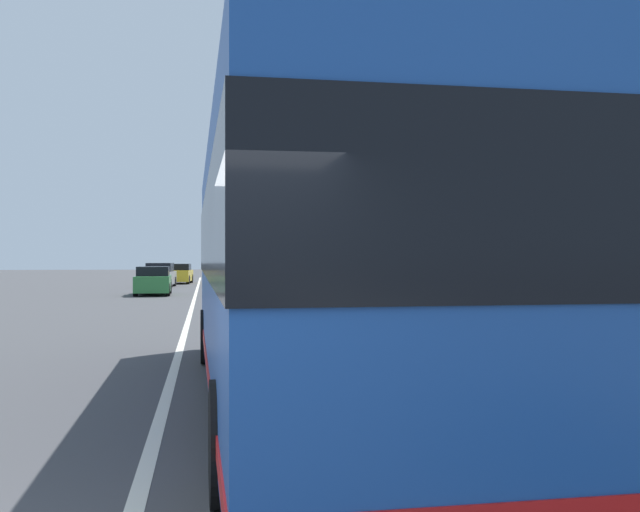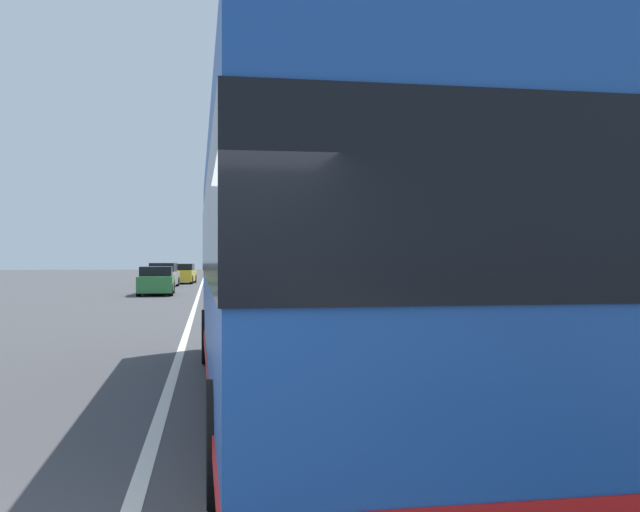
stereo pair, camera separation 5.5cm
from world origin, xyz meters
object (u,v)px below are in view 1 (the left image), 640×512
Objects in this scene: car_far_distant at (160,276)px; roadside_tree_mid_block at (415,139)px; roadside_tree_far_block at (388,184)px; utility_pole at (460,158)px; car_side_street at (178,274)px; coach_bus at (300,260)px; car_behind_bus at (153,281)px.

car_far_distant is 30.90m from roadside_tree_mid_block.
roadside_tree_mid_block is at bearing 174.45° from roadside_tree_far_block.
utility_pole is at bearing 20.48° from car_far_distant.
roadside_tree_far_block reaches higher than car_side_street.
roadside_tree_mid_block is (-29.41, -8.44, 4.34)m from car_far_distant.
car_far_distant is at bearing 5.44° from coach_bus.
roadside_tree_far_block is (-25.07, -8.87, 3.60)m from car_far_distant.
utility_pole is (-37.19, -8.21, 3.70)m from car_side_street.
utility_pole is (-1.50, -0.71, -0.68)m from roadside_tree_mid_block.
coach_bus reaches higher than car_far_distant.
coach_bus is 13.84m from roadside_tree_far_block.
coach_bus is 9.98m from roadside_tree_mid_block.
roadside_tree_far_block is 0.64× the size of utility_pole.
car_far_distant is at bearing -179.50° from car_behind_bus.
coach_bus reaches higher than car_side_street.
roadside_tree_mid_block is (-35.69, -7.50, 4.38)m from car_side_street.
car_behind_bus is 23.26m from utility_pole.
roadside_tree_far_block reaches higher than car_behind_bus.
car_behind_bus is at bearing 22.54° from roadside_tree_mid_block.
car_behind_bus is 0.97× the size of car_side_street.
car_far_distant is at bearing 16.02° from roadside_tree_mid_block.
roadside_tree_mid_block reaches higher than coach_bus.
car_side_street is at bearing 12.45° from utility_pole.
car_side_street is (16.01, -0.66, -0.00)m from car_behind_bus.
roadside_tree_mid_block is at bearing 20.01° from car_far_distant.
roadside_tree_far_block is (12.83, -4.61, 2.42)m from coach_bus.
utility_pole reaches higher than car_behind_bus.
car_far_distant is 9.73m from car_behind_bus.
car_far_distant is 6.35m from car_side_street.
car_side_street is at bearing 3.32° from coach_bus.
roadside_tree_mid_block is at bearing 15.66° from car_side_street.
car_far_distant is 0.47× the size of utility_pole.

